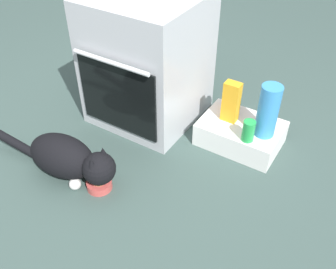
{
  "coord_description": "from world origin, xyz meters",
  "views": [
    {
      "loc": [
        1.1,
        -1.16,
        1.45
      ],
      "look_at": [
        0.32,
        0.08,
        0.25
      ],
      "focal_mm": 40.52,
      "sensor_mm": 36.0,
      "label": 1
    }
  ],
  "objects_px": {
    "food_bowl": "(99,184)",
    "cat": "(68,158)",
    "water_bottle": "(268,111)",
    "juice_carton": "(231,102)",
    "sauce_jar": "(229,98)",
    "soda_can": "(248,131)",
    "pantry_cabinet": "(240,133)",
    "oven": "(148,60)"
  },
  "relations": [
    {
      "from": "food_bowl",
      "to": "sauce_jar",
      "type": "distance_m",
      "value": 0.9
    },
    {
      "from": "water_bottle",
      "to": "soda_can",
      "type": "bearing_deg",
      "value": -119.66
    },
    {
      "from": "juice_carton",
      "to": "food_bowl",
      "type": "bearing_deg",
      "value": -118.35
    },
    {
      "from": "juice_carton",
      "to": "sauce_jar",
      "type": "distance_m",
      "value": 0.13
    },
    {
      "from": "soda_can",
      "to": "oven",
      "type": "bearing_deg",
      "value": 172.83
    },
    {
      "from": "oven",
      "to": "pantry_cabinet",
      "type": "relative_size",
      "value": 1.68
    },
    {
      "from": "oven",
      "to": "soda_can",
      "type": "height_order",
      "value": "oven"
    },
    {
      "from": "food_bowl",
      "to": "sauce_jar",
      "type": "bearing_deg",
      "value": 67.98
    },
    {
      "from": "juice_carton",
      "to": "soda_can",
      "type": "relative_size",
      "value": 2.0
    },
    {
      "from": "water_bottle",
      "to": "pantry_cabinet",
      "type": "bearing_deg",
      "value": 172.01
    },
    {
      "from": "sauce_jar",
      "to": "soda_can",
      "type": "distance_m",
      "value": 0.3
    },
    {
      "from": "oven",
      "to": "juice_carton",
      "type": "relative_size",
      "value": 3.18
    },
    {
      "from": "pantry_cabinet",
      "to": "cat",
      "type": "bearing_deg",
      "value": -131.53
    },
    {
      "from": "sauce_jar",
      "to": "water_bottle",
      "type": "bearing_deg",
      "value": -24.26
    },
    {
      "from": "pantry_cabinet",
      "to": "food_bowl",
      "type": "relative_size",
      "value": 3.48
    },
    {
      "from": "pantry_cabinet",
      "to": "juice_carton",
      "type": "distance_m",
      "value": 0.21
    },
    {
      "from": "oven",
      "to": "sauce_jar",
      "type": "distance_m",
      "value": 0.53
    },
    {
      "from": "food_bowl",
      "to": "pantry_cabinet",
      "type": "bearing_deg",
      "value": 56.95
    },
    {
      "from": "juice_carton",
      "to": "water_bottle",
      "type": "relative_size",
      "value": 0.8
    },
    {
      "from": "oven",
      "to": "sauce_jar",
      "type": "bearing_deg",
      "value": 15.17
    },
    {
      "from": "cat",
      "to": "sauce_jar",
      "type": "distance_m",
      "value": 0.97
    },
    {
      "from": "cat",
      "to": "water_bottle",
      "type": "height_order",
      "value": "water_bottle"
    },
    {
      "from": "cat",
      "to": "sauce_jar",
      "type": "height_order",
      "value": "sauce_jar"
    },
    {
      "from": "food_bowl",
      "to": "cat",
      "type": "height_order",
      "value": "cat"
    },
    {
      "from": "food_bowl",
      "to": "water_bottle",
      "type": "bearing_deg",
      "value": 49.2
    },
    {
      "from": "soda_can",
      "to": "water_bottle",
      "type": "distance_m",
      "value": 0.14
    },
    {
      "from": "food_bowl",
      "to": "juice_carton",
      "type": "distance_m",
      "value": 0.84
    },
    {
      "from": "pantry_cabinet",
      "to": "soda_can",
      "type": "height_order",
      "value": "soda_can"
    },
    {
      "from": "pantry_cabinet",
      "to": "food_bowl",
      "type": "bearing_deg",
      "value": -123.05
    },
    {
      "from": "pantry_cabinet",
      "to": "water_bottle",
      "type": "bearing_deg",
      "value": -7.99
    },
    {
      "from": "pantry_cabinet",
      "to": "sauce_jar",
      "type": "relative_size",
      "value": 3.23
    },
    {
      "from": "juice_carton",
      "to": "water_bottle",
      "type": "bearing_deg",
      "value": -4.66
    },
    {
      "from": "food_bowl",
      "to": "water_bottle",
      "type": "relative_size",
      "value": 0.43
    },
    {
      "from": "pantry_cabinet",
      "to": "food_bowl",
      "type": "distance_m",
      "value": 0.85
    },
    {
      "from": "juice_carton",
      "to": "soda_can",
      "type": "height_order",
      "value": "juice_carton"
    },
    {
      "from": "soda_can",
      "to": "food_bowl",
      "type": "bearing_deg",
      "value": -132.33
    },
    {
      "from": "juice_carton",
      "to": "sauce_jar",
      "type": "bearing_deg",
      "value": 117.56
    },
    {
      "from": "soda_can",
      "to": "juice_carton",
      "type": "bearing_deg",
      "value": 144.28
    },
    {
      "from": "juice_carton",
      "to": "soda_can",
      "type": "xyz_separation_m",
      "value": [
        0.16,
        -0.11,
        -0.06
      ]
    },
    {
      "from": "cat",
      "to": "water_bottle",
      "type": "relative_size",
      "value": 2.66
    },
    {
      "from": "pantry_cabinet",
      "to": "juice_carton",
      "type": "height_order",
      "value": "juice_carton"
    },
    {
      "from": "sauce_jar",
      "to": "food_bowl",
      "type": "bearing_deg",
      "value": -112.02
    }
  ]
}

